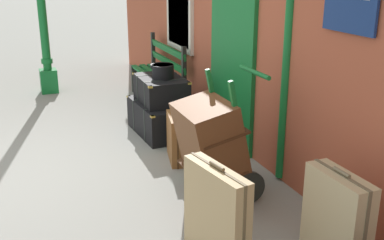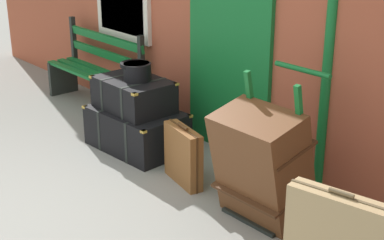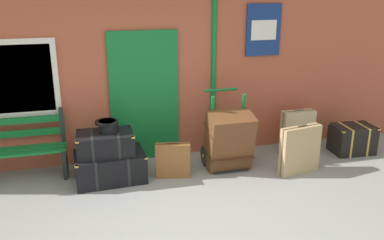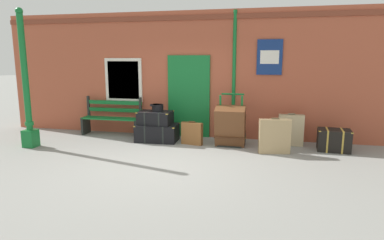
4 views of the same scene
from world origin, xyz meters
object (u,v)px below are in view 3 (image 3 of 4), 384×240
(steamer_trunk_middle, at_px, (105,143))
(suitcase_oxblood, at_px, (297,131))
(platform_bench, at_px, (10,151))
(large_brown_trunk, at_px, (229,140))
(suitcase_olive, at_px, (173,161))
(porters_trolley, at_px, (225,149))
(round_hatbox, at_px, (108,126))
(suitcase_tan, at_px, (300,150))
(steamer_trunk_base, at_px, (110,167))
(corner_trunk, at_px, (352,139))

(steamer_trunk_middle, xyz_separation_m, suitcase_oxblood, (3.24, 0.29, -0.21))
(platform_bench, height_order, steamer_trunk_middle, platform_bench)
(large_brown_trunk, relative_size, suitcase_olive, 1.68)
(porters_trolley, height_order, suitcase_olive, porters_trolley)
(suitcase_oxblood, bearing_deg, platform_bench, 178.57)
(round_hatbox, height_order, suitcase_olive, round_hatbox)
(platform_bench, relative_size, round_hatbox, 4.87)
(platform_bench, bearing_deg, suitcase_tan, -12.07)
(large_brown_trunk, relative_size, suitcase_tan, 1.21)
(round_hatbox, bearing_deg, steamer_trunk_base, -111.34)
(porters_trolley, distance_m, corner_trunk, 2.29)
(large_brown_trunk, bearing_deg, round_hatbox, 176.52)
(steamer_trunk_base, distance_m, round_hatbox, 0.63)
(suitcase_oxblood, xyz_separation_m, corner_trunk, (0.90, -0.28, -0.13))
(large_brown_trunk, height_order, corner_trunk, large_brown_trunk)
(steamer_trunk_middle, relative_size, suitcase_oxblood, 1.06)
(platform_bench, xyz_separation_m, suitcase_oxblood, (4.60, -0.11, -0.08))
(round_hatbox, height_order, suitcase_oxblood, round_hatbox)
(round_hatbox, height_order, corner_trunk, round_hatbox)
(platform_bench, xyz_separation_m, suitcase_olive, (2.32, -0.56, -0.18))
(platform_bench, height_order, porters_trolley, porters_trolley)
(steamer_trunk_middle, height_order, suitcase_tan, suitcase_tan)
(platform_bench, bearing_deg, round_hatbox, -15.50)
(steamer_trunk_middle, bearing_deg, large_brown_trunk, -3.02)
(steamer_trunk_base, bearing_deg, steamer_trunk_middle, 169.63)
(large_brown_trunk, bearing_deg, porters_trolley, 90.00)
(round_hatbox, bearing_deg, suitcase_tan, -10.31)
(suitcase_tan, xyz_separation_m, corner_trunk, (1.29, 0.51, -0.13))
(platform_bench, xyz_separation_m, steamer_trunk_middle, (1.36, -0.40, 0.14))
(suitcase_olive, bearing_deg, suitcase_oxblood, 10.98)
(steamer_trunk_base, height_order, suitcase_oxblood, suitcase_oxblood)
(round_hatbox, xyz_separation_m, corner_trunk, (4.09, 0.00, -0.60))
(platform_bench, relative_size, steamer_trunk_middle, 1.96)
(round_hatbox, distance_m, corner_trunk, 4.13)
(platform_bench, distance_m, suitcase_oxblood, 4.60)
(steamer_trunk_base, distance_m, suitcase_tan, 2.86)
(steamer_trunk_base, bearing_deg, suitcase_olive, -8.97)
(suitcase_olive, bearing_deg, platform_bench, 166.51)
(steamer_trunk_base, distance_m, corner_trunk, 4.10)
(platform_bench, relative_size, large_brown_trunk, 1.68)
(suitcase_tan, bearing_deg, corner_trunk, 21.63)
(porters_trolley, xyz_separation_m, suitcase_olive, (-0.90, -0.23, -0.01))
(suitcase_oxblood, relative_size, suitcase_olive, 1.35)
(steamer_trunk_base, xyz_separation_m, large_brown_trunk, (1.81, -0.09, 0.27))
(steamer_trunk_middle, height_order, suitcase_olive, steamer_trunk_middle)
(large_brown_trunk, bearing_deg, platform_bench, 171.14)
(porters_trolley, height_order, suitcase_oxblood, porters_trolley)
(steamer_trunk_base, xyz_separation_m, suitcase_tan, (2.81, -0.49, 0.16))
(corner_trunk, bearing_deg, steamer_trunk_middle, -179.83)
(steamer_trunk_middle, relative_size, suitcase_tan, 1.04)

